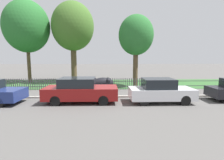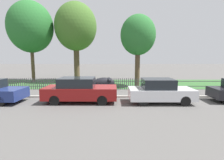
{
  "view_description": "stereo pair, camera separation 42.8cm",
  "coord_description": "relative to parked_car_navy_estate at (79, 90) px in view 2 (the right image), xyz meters",
  "views": [
    {
      "loc": [
        1.47,
        -11.83,
        2.8
      ],
      "look_at": [
        1.94,
        1.11,
        1.1
      ],
      "focal_mm": 28.0,
      "sensor_mm": 36.0,
      "label": 1
    },
    {
      "loc": [
        1.9,
        -11.84,
        2.8
      ],
      "look_at": [
        1.94,
        1.11,
        1.1
      ],
      "focal_mm": 28.0,
      "sensor_mm": 36.0,
      "label": 2
    }
  ],
  "objects": [
    {
      "name": "parked_car_red_compact",
      "position": [
        4.95,
        -0.22,
        -0.02
      ],
      "size": [
        3.87,
        1.76,
        1.5
      ],
      "rotation": [
        0.0,
        0.0,
        -0.0
      ],
      "color": "silver",
      "rests_on": "ground"
    },
    {
      "name": "tree_nearest_kerb",
      "position": [
        -6.92,
        8.97,
        5.29
      ],
      "size": [
        4.84,
        4.84,
        8.85
      ],
      "color": "brown",
      "rests_on": "ground"
    },
    {
      "name": "park_fence",
      "position": [
        0.11,
        4.28,
        -0.27
      ],
      "size": [
        42.89,
        0.05,
        0.99
      ],
      "color": "#4C4C51",
      "rests_on": "ground"
    },
    {
      "name": "covered_motorcycle",
      "position": [
        1.39,
        3.54,
        -0.07
      ],
      "size": [
        1.96,
        0.95,
        1.14
      ],
      "rotation": [
        0.0,
        0.0,
        0.08
      ],
      "color": "black",
      "rests_on": "ground"
    },
    {
      "name": "tree_mid_park",
      "position": [
        4.43,
        5.89,
        4.02
      ],
      "size": [
        3.26,
        3.26,
        6.72
      ],
      "color": "brown",
      "rests_on": "ground"
    },
    {
      "name": "ground_plane",
      "position": [
        0.11,
        1.09,
        -0.76
      ],
      "size": [
        120.0,
        120.0,
        0.0
      ],
      "primitive_type": "plane",
      "color": "#565451"
    },
    {
      "name": "tree_behind_motorcycle",
      "position": [
        -2.04,
        9.34,
        5.36
      ],
      "size": [
        4.65,
        4.65,
        8.86
      ],
      "color": "brown",
      "rests_on": "ground"
    },
    {
      "name": "kerb_stone",
      "position": [
        0.11,
        1.19,
        -0.7
      ],
      "size": [
        42.89,
        0.2,
        0.12
      ],
      "primitive_type": "cube",
      "color": "#B2ADA3",
      "rests_on": "ground"
    },
    {
      "name": "parked_car_navy_estate",
      "position": [
        0.0,
        0.0,
        0.0
      ],
      "size": [
        4.47,
        1.87,
        1.53
      ],
      "rotation": [
        0.0,
        0.0,
        -0.01
      ],
      "color": "maroon",
      "rests_on": "ground"
    },
    {
      "name": "grass_strip",
      "position": [
        0.11,
        7.53,
        -0.76
      ],
      "size": [
        42.89,
        6.53,
        0.01
      ],
      "primitive_type": "cube",
      "color": "#33602D",
      "rests_on": "ground"
    }
  ]
}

